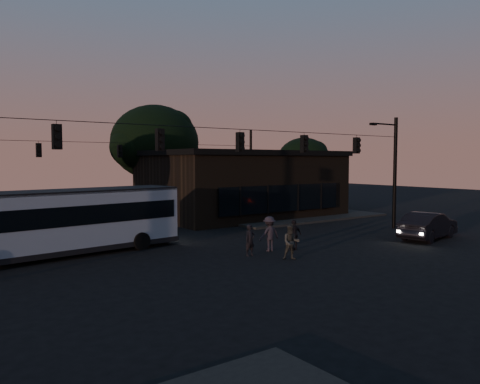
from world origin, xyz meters
TOP-DOWN VIEW (x-y plane):
  - ground at (0.00, 0.00)m, footprint 120.00×120.00m
  - sidewalk_far_right at (12.00, 14.00)m, footprint 14.00×10.00m
  - building at (9.00, 15.97)m, footprint 15.40×10.41m
  - tree_behind at (4.00, 22.00)m, footprint 7.60×7.60m
  - tree_right at (18.00, 18.00)m, footprint 5.20×5.20m
  - signal_rig_near at (0.00, 4.00)m, footprint 26.24×0.30m
  - signal_rig_far at (0.00, 20.00)m, footprint 26.24×0.30m
  - bus at (-7.62, 7.85)m, footprint 11.55×3.86m
  - car at (10.89, 0.14)m, footprint 5.05×2.46m
  - pedestrian_a at (-0.50, 2.49)m, footprint 0.57×0.39m
  - pedestrian_b at (0.51, 0.67)m, footprint 1.01×0.97m
  - pedestrian_c at (2.22, 2.31)m, footprint 0.93×0.39m
  - pedestrian_d at (0.99, 2.83)m, footprint 1.19×0.73m

SIDE VIEW (x-z plane):
  - ground at x=0.00m, z-range 0.00..0.00m
  - sidewalk_far_right at x=12.00m, z-range 0.00..0.15m
  - pedestrian_a at x=-0.50m, z-range 0.00..1.52m
  - pedestrian_c at x=2.22m, z-range 0.00..1.58m
  - car at x=10.89m, z-range 0.00..1.59m
  - pedestrian_b at x=0.51m, z-range 0.00..1.64m
  - pedestrian_d at x=0.99m, z-range 0.00..1.78m
  - bus at x=-7.62m, z-range 0.20..3.39m
  - building at x=9.00m, z-range 0.01..5.41m
  - signal_rig_far at x=0.00m, z-range 0.45..7.95m
  - signal_rig_near at x=0.00m, z-range 0.70..8.20m
  - tree_right at x=18.00m, z-range 1.20..8.06m
  - tree_behind at x=4.00m, z-range 1.48..10.91m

